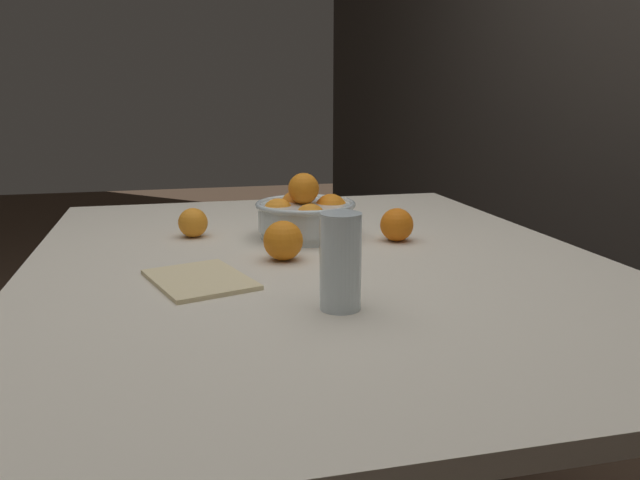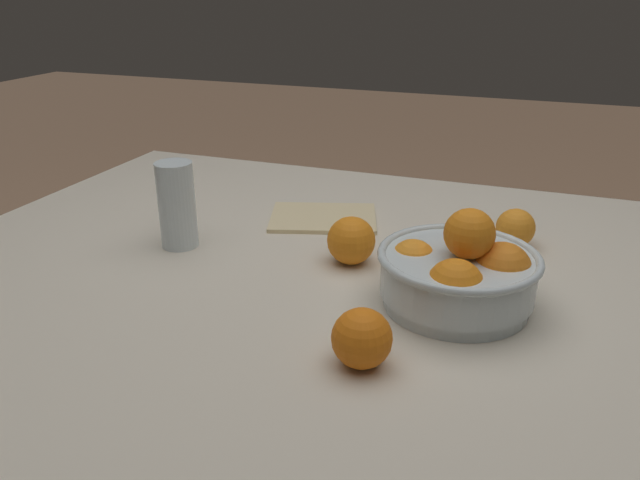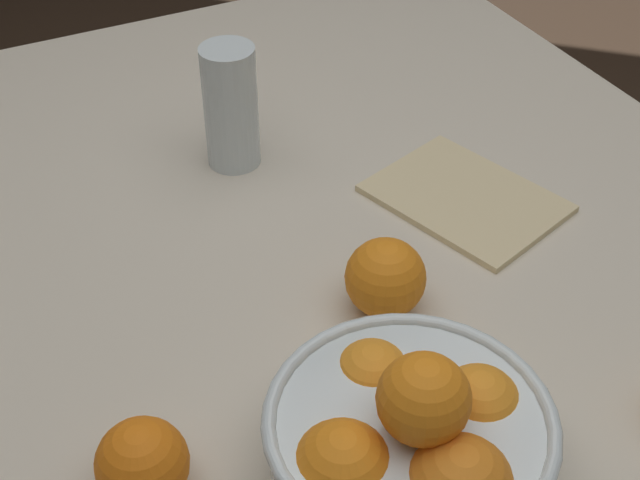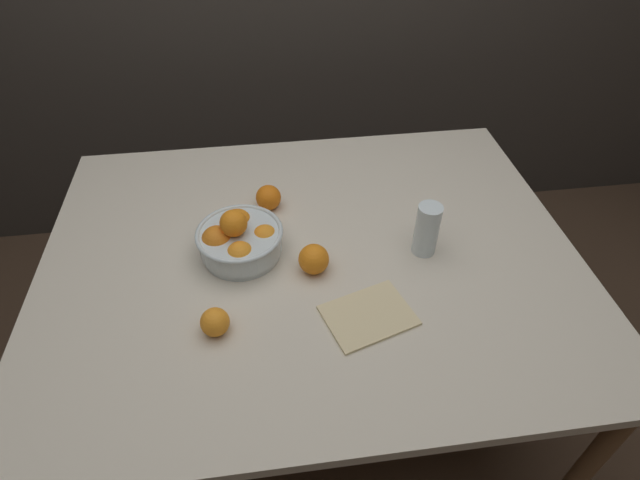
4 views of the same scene
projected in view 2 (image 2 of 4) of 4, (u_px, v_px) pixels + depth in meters
dining_table at (337, 314)px, 1.01m from camera, size 1.45×1.15×0.74m
fruit_bowl at (460, 272)px, 0.89m from camera, size 0.23×0.23×0.15m
juice_glass at (177, 210)px, 1.08m from camera, size 0.06×0.06×0.15m
orange_loose_near_bowl at (352, 241)px, 1.03m from camera, size 0.08×0.08×0.08m
orange_loose_front at (362, 338)px, 0.75m from camera, size 0.08×0.08×0.08m
orange_loose_aside at (515, 228)px, 1.09m from camera, size 0.07×0.07×0.07m
napkin at (323, 218)px, 1.22m from camera, size 0.24×0.21×0.01m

